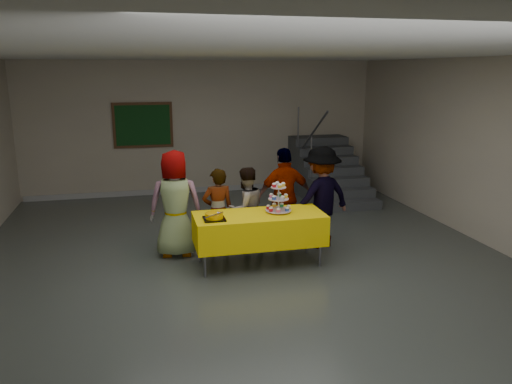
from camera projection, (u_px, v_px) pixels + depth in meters
room_shell at (251, 122)px, 6.53m from camera, size 10.00×10.04×3.02m
bake_table at (259, 228)px, 7.24m from camera, size 1.88×0.78×0.77m
cupcake_stand at (278, 201)px, 7.25m from camera, size 0.38×0.38×0.44m
bear_cake at (214, 215)px, 6.91m from camera, size 0.32×0.36×0.12m
schoolchild_a at (175, 204)px, 7.54m from camera, size 0.86×0.61×1.64m
schoolchild_b at (218, 211)px, 7.68m from camera, size 0.52×0.37×1.35m
schoolchild_c at (246, 209)px, 7.81m from camera, size 0.78×0.70×1.34m
schoolchild_d at (285, 197)px, 8.02m from camera, size 0.96×0.45×1.60m
schoolchild_e at (321, 197)px, 7.94m from camera, size 1.18×0.87×1.63m
staircase at (326, 173)px, 11.41m from camera, size 1.30×2.40×2.04m
noticeboard at (143, 125)px, 11.03m from camera, size 1.30×0.05×1.00m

